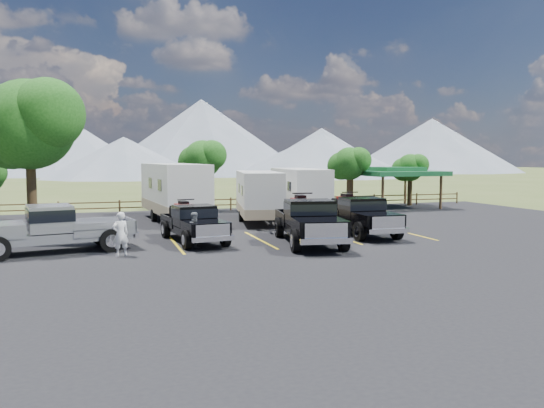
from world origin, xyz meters
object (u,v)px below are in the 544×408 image
object	(u,v)px
rig_right	(360,214)
rig_center	(308,220)
trailer_right	(300,191)
trailer_left	(174,191)
tree_big_nw	(28,125)
pavilion	(395,172)
trailer_center	(259,196)
person_b	(195,231)
rig_left	(193,222)
person_a	(121,234)
pickup_silver	(54,228)

from	to	relation	value
rig_right	rig_center	bearing A→B (deg)	-149.38
rig_right	trailer_right	distance (m)	8.85
rig_center	rig_right	distance (m)	4.05
rig_center	trailer_left	distance (m)	11.43
rig_center	rig_right	bearing A→B (deg)	37.20
tree_big_nw	rig_right	size ratio (longest dim) A/B	1.22
pavilion	rig_right	distance (m)	15.97
trailer_center	trailer_left	bearing A→B (deg)	168.29
rig_right	trailer_right	size ratio (longest dim) A/B	0.70
tree_big_nw	trailer_left	xyz separation A→B (m)	(7.65, 3.79, -3.71)
trailer_right	person_b	bearing A→B (deg)	-124.24
rig_left	person_a	bearing A→B (deg)	-147.91
rig_center	trailer_left	bearing A→B (deg)	123.86
rig_left	person_a	size ratio (longest dim) A/B	3.35
trailer_right	pickup_silver	world-z (taller)	trailer_right
rig_left	rig_center	world-z (taller)	rig_center
pavilion	rig_right	size ratio (longest dim) A/B	0.97
pavilion	person_a	world-z (taller)	pavilion
rig_left	trailer_left	xyz separation A→B (m)	(0.22, 8.34, 0.93)
pavilion	pickup_silver	size ratio (longest dim) A/B	0.91
person_b	person_a	bearing A→B (deg)	177.54
rig_right	trailer_right	bearing A→B (deg)	92.44
trailer_center	person_b	distance (m)	9.93
trailer_center	person_a	distance (m)	12.43
rig_left	pavilion	bearing A→B (deg)	27.22
pickup_silver	tree_big_nw	bearing A→B (deg)	-176.12
rig_center	person_b	xyz separation A→B (m)	(-5.18, 0.05, -0.29)
rig_center	rig_right	xyz separation A→B (m)	(3.58, 1.90, -0.06)
rig_right	trailer_right	world-z (taller)	trailer_right
rig_center	person_b	size ratio (longest dim) A/B	4.40
rig_left	rig_right	bearing A→B (deg)	-8.37
rig_right	pickup_silver	bearing A→B (deg)	-173.57
rig_left	rig_right	xyz separation A→B (m)	(8.54, -0.14, 0.09)
rig_center	rig_right	world-z (taller)	rig_center
rig_center	trailer_center	xyz separation A→B (m)	(0.10, 8.42, 0.53)
tree_big_nw	rig_left	distance (m)	9.86
trailer_center	pickup_silver	world-z (taller)	trailer_center
tree_big_nw	pickup_silver	bearing A→B (deg)	-74.93
rig_center	trailer_left	world-z (taller)	trailer_left
person_a	trailer_center	bearing A→B (deg)	-149.17
tree_big_nw	trailer_center	size ratio (longest dim) A/B	0.88
rig_left	person_b	xyz separation A→B (m)	(-0.22, -1.99, -0.13)
trailer_center	trailer_right	distance (m)	4.22
trailer_center	pickup_silver	size ratio (longest dim) A/B	1.30
rig_right	person_b	bearing A→B (deg)	-165.36
rig_right	person_a	bearing A→B (deg)	-164.87
rig_right	person_b	world-z (taller)	rig_right
pavilion	pickup_silver	bearing A→B (deg)	-150.50
trailer_right	tree_big_nw	bearing A→B (deg)	-160.22
trailer_center	trailer_right	size ratio (longest dim) A/B	0.96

